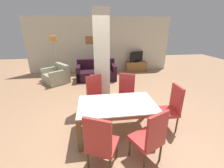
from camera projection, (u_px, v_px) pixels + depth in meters
The scene contains 16 objects.
ground_plane at pixel (117, 132), 3.42m from camera, with size 18.00×18.00×0.00m, color tan.
back_wall at pixel (100, 45), 7.62m from camera, with size 7.20×0.09×2.70m.
divider_pillar at pixel (102, 61), 4.18m from camera, with size 0.43×0.30×2.70m.
dining_table at pixel (117, 109), 3.21m from camera, with size 1.65×1.01×0.73m.
dining_chair_far_right at pixel (126, 92), 4.13m from camera, with size 0.61×0.61×1.05m.
dining_chair_near_right at pixel (150, 137), 2.47m from camera, with size 0.61×0.61×1.05m.
dining_chair_near_left at pixel (101, 142), 2.35m from camera, with size 0.61×0.61×1.05m.
dining_chair_head_right at pixel (170, 107), 3.38m from camera, with size 0.46×0.46×1.05m.
dining_chair_far_left at pixel (96, 94), 4.01m from camera, with size 0.61×0.61×1.05m.
sofa at pixel (96, 73), 6.75m from camera, with size 1.71×0.92×0.86m.
armchair at pixel (57, 76), 6.35m from camera, with size 1.24×1.25×0.76m.
coffee_table at pixel (99, 82), 5.86m from camera, with size 0.65×0.56×0.43m.
bottle at pixel (101, 74), 5.74m from camera, with size 0.07×0.07×0.24m.
tv_stand at pixel (136, 66), 8.00m from camera, with size 1.10×0.40×0.50m.
tv_screen at pixel (136, 57), 7.81m from camera, with size 0.76×0.38×0.53m.
floor_lamp at pixel (54, 43), 6.62m from camera, with size 0.31×0.31×1.86m.
Camera 1 is at (-0.49, -2.76, 2.25)m, focal length 24.00 mm.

